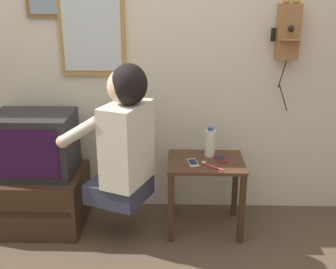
{
  "coord_description": "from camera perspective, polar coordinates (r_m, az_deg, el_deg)",
  "views": [
    {
      "loc": [
        0.27,
        -1.83,
        1.69
      ],
      "look_at": [
        0.2,
        0.85,
        0.74
      ],
      "focal_mm": 45.0,
      "sensor_mm": 36.0,
      "label": 1
    }
  ],
  "objects": [
    {
      "name": "wall_mirror",
      "position": [
        3.12,
        -10.32,
        14.51
      ],
      "size": [
        0.47,
        0.03,
        0.73
      ],
      "color": "olive"
    },
    {
      "name": "television",
      "position": [
        3.14,
        -17.65,
        -1.24
      ],
      "size": [
        0.56,
        0.41,
        0.44
      ],
      "color": "#232326",
      "rests_on": "tv_stand"
    },
    {
      "name": "cell_phone_held",
      "position": [
        2.92,
        3.37,
        -3.83
      ],
      "size": [
        0.09,
        0.13,
        0.01
      ],
      "rotation": [
        0.0,
        0.0,
        0.22
      ],
      "color": "silver",
      "rests_on": "side_table"
    },
    {
      "name": "side_table",
      "position": [
        3.02,
        5.08,
        -5.6
      ],
      "size": [
        0.53,
        0.42,
        0.53
      ],
      "color": "#422819",
      "rests_on": "ground_plane"
    },
    {
      "name": "wall_back",
      "position": [
        3.13,
        -3.5,
        11.78
      ],
      "size": [
        6.8,
        0.05,
        2.55
      ],
      "color": "beige",
      "rests_on": "ground_plane"
    },
    {
      "name": "wall_phone_antique",
      "position": [
        3.11,
        15.94,
        13.35
      ],
      "size": [
        0.19,
        0.18,
        0.8
      ],
      "color": "olive"
    },
    {
      "name": "tv_stand",
      "position": [
        3.3,
        -17.45,
        -8.26
      ],
      "size": [
        0.71,
        0.54,
        0.41
      ],
      "color": "#382316",
      "rests_on": "ground_plane"
    },
    {
      "name": "person",
      "position": [
        2.76,
        -6.06,
        -0.26
      ],
      "size": [
        0.65,
        0.56,
        0.94
      ],
      "rotation": [
        0.0,
        0.0,
        1.18
      ],
      "color": "#2D3347",
      "rests_on": "ground_plane"
    },
    {
      "name": "water_bottle",
      "position": [
        3.02,
        5.72,
        -1.1
      ],
      "size": [
        0.08,
        0.08,
        0.21
      ],
      "color": "silver",
      "rests_on": "side_table"
    },
    {
      "name": "cell_phone_spare",
      "position": [
        3.0,
        7.17,
        -3.29
      ],
      "size": [
        0.08,
        0.13,
        0.01
      ],
      "rotation": [
        0.0,
        0.0,
        0.19
      ],
      "color": "maroon",
      "rests_on": "side_table"
    },
    {
      "name": "toothbrush",
      "position": [
        2.87,
        5.87,
        -4.25
      ],
      "size": [
        0.14,
        0.12,
        0.02
      ],
      "rotation": [
        0.0,
        0.0,
        0.88
      ],
      "color": "#D83F4C",
      "rests_on": "side_table"
    }
  ]
}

